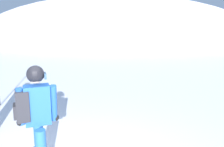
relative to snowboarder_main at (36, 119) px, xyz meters
The scene contains 2 objects.
ridge_peak_main 31.75m from the snowboarder_main, 103.73° to the left, with size 36.77×33.09×11.55m.
snowboarder_main is the anchor object (origin of this frame).
Camera 1 is at (1.57, -2.46, 2.32)m, focal length 39.09 mm.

